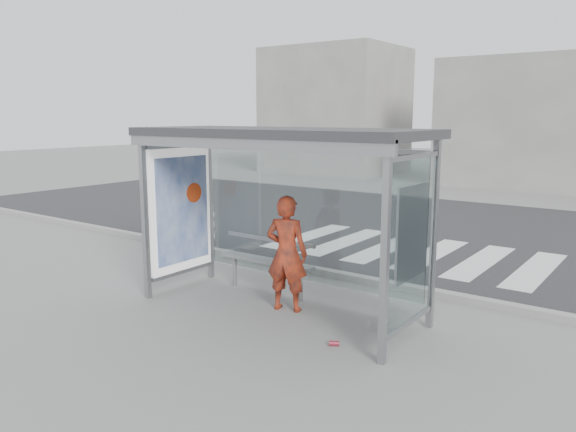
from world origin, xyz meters
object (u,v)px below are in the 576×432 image
object	(u,v)px
bus_shelter	(260,173)
bench	(267,261)
soda_can	(334,343)
person	(287,253)

from	to	relation	value
bus_shelter	bench	distance (m)	1.57
bus_shelter	soda_can	xyz separation A→B (m)	(1.67, -0.65, -1.95)
soda_can	bus_shelter	bearing A→B (deg)	158.72
bench	person	bearing A→B (deg)	-32.26
bench	soda_can	distance (m)	2.34
bus_shelter	bench	xyz separation A→B (m)	(-0.29, 0.52, -1.46)
person	bench	bearing A→B (deg)	-46.92
bus_shelter	person	xyz separation A→B (m)	(0.43, 0.07, -1.14)
person	bench	world-z (taller)	person
bus_shelter	soda_can	size ratio (longest dim) A/B	34.99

